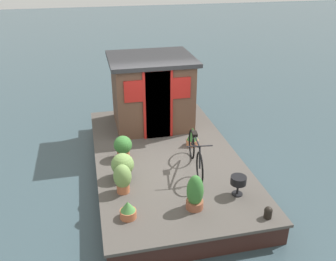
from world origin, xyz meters
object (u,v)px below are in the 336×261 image
(bicycle, at_px, (195,154))
(mooring_bollard, at_px, (268,212))
(potted_plant_sage, at_px, (192,137))
(potted_plant_fern, at_px, (123,146))
(potted_plant_mint, at_px, (195,194))
(potted_plant_ivy, at_px, (123,178))
(potted_plant_geranium, at_px, (123,166))
(charcoal_grill, at_px, (238,181))
(potted_plant_rosemary, at_px, (128,210))
(houseboat_cabin, at_px, (152,91))

(bicycle, height_order, mooring_bollard, bicycle)
(potted_plant_sage, bearing_deg, potted_plant_fern, 98.24)
(mooring_bollard, bearing_deg, potted_plant_mint, 64.94)
(potted_plant_fern, bearing_deg, bicycle, -119.98)
(potted_plant_ivy, bearing_deg, bicycle, -73.23)
(potted_plant_geranium, distance_m, potted_plant_sage, 2.05)
(charcoal_grill, xyz_separation_m, mooring_bollard, (-0.75, -0.25, -0.18))
(potted_plant_geranium, relative_size, potted_plant_ivy, 0.91)
(potted_plant_ivy, bearing_deg, potted_plant_rosemary, 179.92)
(bicycle, height_order, potted_plant_sage, bicycle)
(houseboat_cabin, distance_m, potted_plant_fern, 2.01)
(potted_plant_mint, bearing_deg, mooring_bollard, -115.06)
(mooring_bollard, bearing_deg, potted_plant_fern, 40.14)
(houseboat_cabin, bearing_deg, potted_plant_geranium, 156.61)
(potted_plant_mint, height_order, potted_plant_sage, potted_plant_mint)
(potted_plant_mint, bearing_deg, bicycle, -16.88)
(houseboat_cabin, bearing_deg, potted_plant_sage, -153.27)
(potted_plant_mint, xyz_separation_m, potted_plant_rosemary, (-0.00, 1.20, -0.15))
(potted_plant_sage, distance_m, charcoal_grill, 2.12)
(potted_plant_sage, xyz_separation_m, mooring_bollard, (-2.85, -0.53, -0.10))
(potted_plant_ivy, relative_size, mooring_bollard, 2.66)
(mooring_bollard, bearing_deg, potted_plant_sage, 10.55)
(potted_plant_geranium, height_order, potted_plant_fern, potted_plant_geranium)
(potted_plant_geranium, height_order, potted_plant_sage, potted_plant_geranium)
(potted_plant_sage, relative_size, mooring_bollard, 2.03)
(potted_plant_geranium, bearing_deg, potted_plant_fern, -6.88)
(houseboat_cabin, relative_size, charcoal_grill, 5.40)
(bicycle, relative_size, potted_plant_mint, 2.45)
(bicycle, relative_size, mooring_bollard, 7.48)
(charcoal_grill, bearing_deg, potted_plant_sage, 7.62)
(potted_plant_ivy, height_order, charcoal_grill, potted_plant_ivy)
(potted_plant_mint, relative_size, mooring_bollard, 3.06)
(potted_plant_sage, height_order, potted_plant_ivy, potted_plant_ivy)
(potted_plant_geranium, xyz_separation_m, potted_plant_rosemary, (-1.27, 0.06, -0.12))
(houseboat_cabin, height_order, mooring_bollard, houseboat_cabin)
(potted_plant_geranium, height_order, potted_plant_rosemary, potted_plant_geranium)
(potted_plant_ivy, bearing_deg, potted_plant_sage, -49.86)
(potted_plant_mint, relative_size, potted_plant_ivy, 1.15)
(potted_plant_fern, height_order, mooring_bollard, potted_plant_fern)
(potted_plant_rosemary, xyz_separation_m, potted_plant_ivy, (0.78, -0.00, 0.15))
(charcoal_grill, height_order, mooring_bollard, charcoal_grill)
(bicycle, height_order, potted_plant_geranium, bicycle)
(potted_plant_mint, relative_size, potted_plant_sage, 1.50)
(potted_plant_mint, xyz_separation_m, potted_plant_sage, (2.31, -0.63, -0.09))
(potted_plant_fern, xyz_separation_m, charcoal_grill, (-1.86, -1.95, 0.01))
(potted_plant_geranium, distance_m, potted_plant_ivy, 0.50)
(potted_plant_mint, distance_m, mooring_bollard, 1.29)
(potted_plant_geranium, bearing_deg, potted_plant_rosemary, 177.46)
(bicycle, distance_m, potted_plant_ivy, 1.65)
(houseboat_cabin, relative_size, potted_plant_ivy, 3.58)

